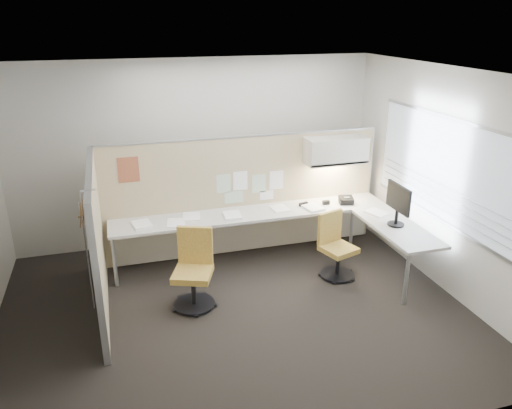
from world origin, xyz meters
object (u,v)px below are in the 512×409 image
object	(u,v)px
desk	(278,222)
chair_left	(194,271)
chair_right	(335,248)
monitor	(398,202)
phone	(346,200)

from	to	relation	value
desk	chair_left	distance (m)	1.60
desk	chair_left	bearing A→B (deg)	-148.83
desk	chair_right	size ratio (longest dim) A/B	4.55
desk	monitor	xyz separation A→B (m)	(1.37, -0.85, 0.45)
monitor	phone	bearing A→B (deg)	16.89
chair_left	monitor	distance (m)	2.80
monitor	phone	size ratio (longest dim) A/B	2.28
chair_right	monitor	xyz separation A→B (m)	(0.76, -0.21, 0.65)
chair_right	monitor	bearing A→B (deg)	-32.72
desk	monitor	distance (m)	1.67
monitor	phone	world-z (taller)	monitor
chair_right	phone	xyz separation A→B (m)	(0.49, 0.73, 0.37)
chair_left	monitor	size ratio (longest dim) A/B	1.70
desk	phone	xyz separation A→B (m)	(1.10, 0.09, 0.18)
desk	chair_right	distance (m)	0.90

